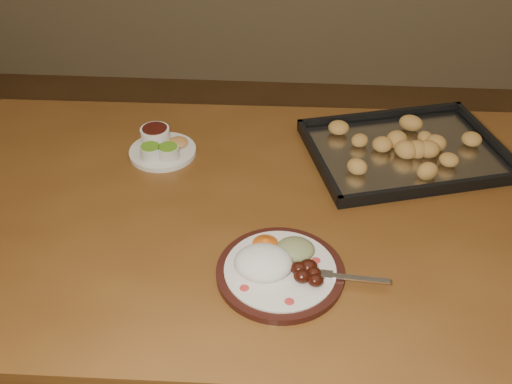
{
  "coord_description": "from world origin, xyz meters",
  "views": [
    {
      "loc": [
        -0.18,
        -1.04,
        1.55
      ],
      "look_at": [
        -0.25,
        -0.04,
        0.77
      ],
      "focal_mm": 40.0,
      "sensor_mm": 36.0,
      "label": 1
    }
  ],
  "objects": [
    {
      "name": "condiment_saucer",
      "position": [
        -0.49,
        0.13,
        0.77
      ],
      "size": [
        0.17,
        0.17,
        0.06
      ],
      "rotation": [
        0.0,
        0.0,
        0.35
      ],
      "color": "white",
      "rests_on": "dining_table"
    },
    {
      "name": "dinner_plate",
      "position": [
        -0.19,
        -0.27,
        0.77
      ],
      "size": [
        0.33,
        0.25,
        0.06
      ],
      "rotation": [
        0.0,
        0.0,
        -0.16
      ],
      "color": "black",
      "rests_on": "dining_table"
    },
    {
      "name": "dining_table",
      "position": [
        -0.26,
        -0.07,
        0.65
      ],
      "size": [
        1.51,
        0.92,
        0.75
      ],
      "rotation": [
        0.0,
        0.0,
        0.01
      ],
      "color": "brown",
      "rests_on": "ground"
    },
    {
      "name": "baking_tray",
      "position": [
        0.11,
        0.16,
        0.77
      ],
      "size": [
        0.54,
        0.46,
        0.05
      ],
      "rotation": [
        0.0,
        0.0,
        0.28
      ],
      "color": "black",
      "rests_on": "dining_table"
    },
    {
      "name": "ground",
      "position": [
        0.0,
        0.0,
        0.0
      ],
      "size": [
        4.0,
        4.0,
        0.0
      ],
      "primitive_type": "plane",
      "color": "brown",
      "rests_on": "ground"
    }
  ]
}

